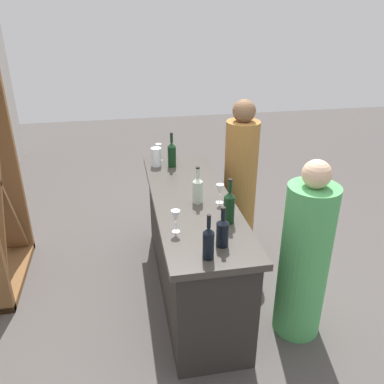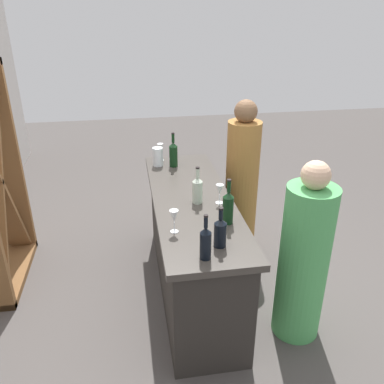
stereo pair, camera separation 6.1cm
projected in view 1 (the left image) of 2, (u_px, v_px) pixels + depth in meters
name	position (u px, v px, depth m)	size (l,w,h in m)	color
ground_plane	(192.00, 287.00, 3.64)	(12.00, 12.00, 0.00)	#4C4744
bar_counter	(192.00, 245.00, 3.45)	(1.99, 0.63, 0.91)	#2A2723
wine_bottle_leftmost_near_black	(208.00, 242.00, 2.44)	(0.07, 0.07, 0.30)	black
wine_bottle_second_left_near_black	(222.00, 231.00, 2.57)	(0.08, 0.08, 0.28)	black
wine_bottle_center_dark_green	(229.00, 206.00, 2.83)	(0.08, 0.08, 0.34)	black
wine_bottle_second_right_clear_pale	(198.00, 189.00, 3.13)	(0.08, 0.08, 0.30)	#B7C6B2
wine_bottle_rightmost_dark_green	(172.00, 154.00, 3.82)	(0.08, 0.08, 0.33)	black
wine_glass_near_left	(220.00, 190.00, 3.12)	(0.06, 0.06, 0.16)	white
wine_glass_near_center	(159.00, 149.00, 3.96)	(0.07, 0.07, 0.17)	white
wine_glass_near_right	(176.00, 217.00, 2.72)	(0.06, 0.06, 0.17)	white
water_pitcher	(156.00, 157.00, 3.85)	(0.10, 0.10, 0.18)	silver
person_left_guest	(304.00, 259.00, 2.93)	(0.44, 0.44, 1.42)	#4CA559
person_center_guest	(240.00, 183.00, 3.97)	(0.42, 0.42, 1.55)	#9E6B33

